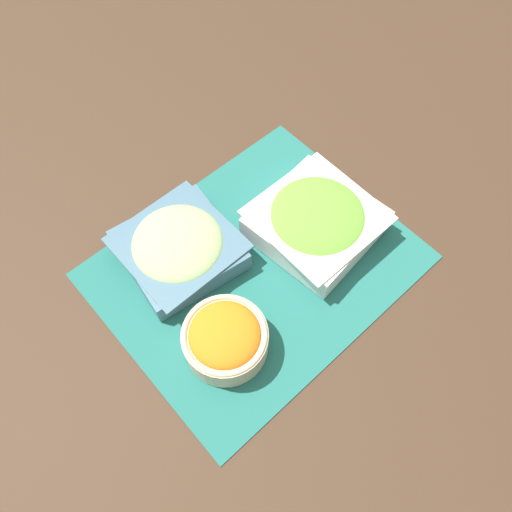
{
  "coord_description": "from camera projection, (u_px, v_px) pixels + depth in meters",
  "views": [
    {
      "loc": [
        0.26,
        0.28,
        0.73
      ],
      "look_at": [
        0.0,
        0.0,
        0.03
      ],
      "focal_mm": 35.0,
      "sensor_mm": 36.0,
      "label": 1
    }
  ],
  "objects": [
    {
      "name": "placemat",
      "position": [
        256.0,
        265.0,
        0.82
      ],
      "size": [
        0.48,
        0.39,
        0.0
      ],
      "color": "#236B60",
      "rests_on": "ground_plane"
    },
    {
      "name": "cucumber_bowl",
      "position": [
        178.0,
        247.0,
        0.8
      ],
      "size": [
        0.19,
        0.19,
        0.06
      ],
      "color": "slate",
      "rests_on": "placemat"
    },
    {
      "name": "lettuce_bowl",
      "position": [
        316.0,
        221.0,
        0.82
      ],
      "size": [
        0.2,
        0.2,
        0.06
      ],
      "color": "white",
      "rests_on": "placemat"
    },
    {
      "name": "carrot_bowl",
      "position": [
        225.0,
        338.0,
        0.72
      ],
      "size": [
        0.13,
        0.13,
        0.07
      ],
      "color": "beige",
      "rests_on": "placemat"
    },
    {
      "name": "ground_plane",
      "position": [
        256.0,
        266.0,
        0.82
      ],
      "size": [
        3.0,
        3.0,
        0.0
      ],
      "primitive_type": "plane",
      "color": "#422D1E"
    }
  ]
}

